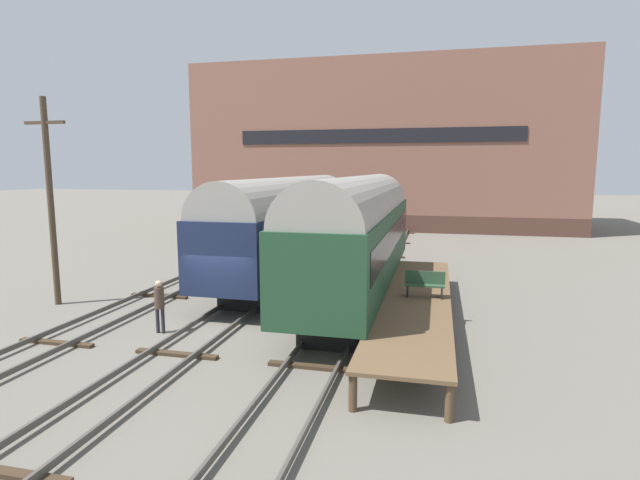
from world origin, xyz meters
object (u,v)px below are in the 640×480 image
bench (425,283)px  utility_pole (50,199)px  train_car_green (358,230)px  person_worker (159,301)px  train_car_navy (289,220)px

bench → utility_pole: size_ratio=0.17×
train_car_green → bench: size_ratio=11.09×
bench → person_worker: (-8.61, -3.12, -0.37)m
person_worker → train_car_green: bearing=45.5°
train_car_green → utility_pole: 12.40m
train_car_green → person_worker: train_car_green is taller
train_car_navy → utility_pole: bearing=-135.4°
train_car_navy → train_car_green: bearing=-43.1°
train_car_navy → bench: size_ratio=12.33×
train_car_navy → bench: train_car_navy is taller
person_worker → bench: bearing=19.9°
train_car_green → train_car_navy: train_car_green is taller
train_car_green → train_car_navy: (-4.19, 3.92, -0.07)m
train_car_navy → utility_pole: utility_pole is taller
train_car_navy → bench: 9.79m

